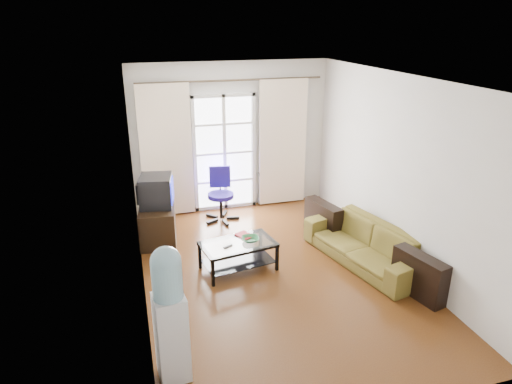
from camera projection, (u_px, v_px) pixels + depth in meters
floor at (275, 273)px, 6.47m from camera, size 5.20×5.20×0.00m
ceiling at (278, 78)px, 5.51m from camera, size 5.20×5.20×0.00m
wall_back at (232, 137)px, 8.32m from camera, size 3.60×0.02×2.70m
wall_front at (379, 288)px, 3.65m from camera, size 3.60×0.02×2.70m
wall_left at (136, 197)px, 5.52m from camera, size 0.02×5.20×2.70m
wall_right at (397, 171)px, 6.45m from camera, size 0.02×5.20×2.70m
french_door at (225, 153)px, 8.33m from camera, size 1.16×0.06×2.15m
curtain_rod at (232, 80)px, 7.87m from camera, size 3.30×0.04×0.04m
curtain_left at (166, 152)px, 7.96m from camera, size 0.90×0.07×2.35m
curtain_right at (283, 143)px, 8.51m from camera, size 0.90×0.07×2.35m
radiator at (274, 187)px, 8.80m from camera, size 0.64×0.12×0.64m
sofa at (365, 244)px, 6.67m from camera, size 2.36×1.69×0.58m
coffee_table at (238, 252)px, 6.47m from camera, size 1.12×0.75×0.42m
bowl at (250, 239)px, 6.46m from camera, size 0.30×0.30×0.06m
book at (239, 238)px, 6.55m from camera, size 0.39×0.40×0.02m
remote at (228, 246)px, 6.31m from camera, size 0.14×0.10×0.02m
tv_stand at (158, 224)px, 7.28m from camera, size 0.64×0.87×0.60m
crt_tv at (155, 191)px, 7.17m from camera, size 0.60×0.60×0.49m
task_chair at (221, 205)px, 8.11m from camera, size 0.74×0.74×0.94m
water_cooler at (170, 312)px, 4.33m from camera, size 0.34×0.33×1.45m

